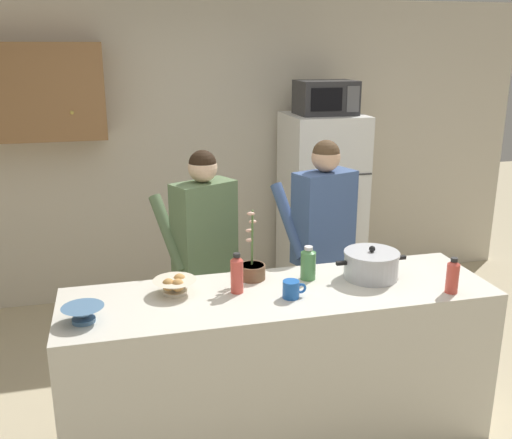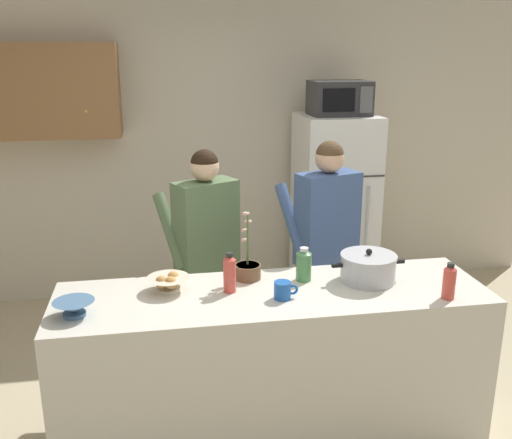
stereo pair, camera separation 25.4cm
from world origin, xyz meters
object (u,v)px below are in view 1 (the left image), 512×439
object	(u,v)px
bottle_mid_counter	(308,263)
bottle_far_corner	(453,276)
cooking_pot	(371,265)
person_near_pot	(204,241)
bread_bowl	(175,285)
microwave	(326,98)
person_by_sink	(323,230)
empty_bowl	(83,313)
coffee_mug	(292,289)
potted_orchid	(252,269)
refrigerator	(321,208)
bottle_near_edge	(237,273)

from	to	relation	value
bottle_mid_counter	bottle_far_corner	bearing A→B (deg)	-28.12
cooking_pot	person_near_pot	bearing A→B (deg)	141.14
bread_bowl	bottle_far_corner	size ratio (longest dim) A/B	1.18
microwave	bottle_far_corner	distance (m)	2.21
bread_bowl	bottle_mid_counter	size ratio (longest dim) A/B	1.20
person_by_sink	empty_bowl	size ratio (longest dim) A/B	7.90
microwave	cooking_pot	size ratio (longest dim) A/B	1.12
coffee_mug	person_by_sink	bearing A→B (deg)	59.61
cooking_pot	bottle_mid_counter	world-z (taller)	bottle_mid_counter
bread_bowl	potted_orchid	bearing A→B (deg)	12.72
microwave	bottle_far_corner	size ratio (longest dim) A/B	2.40
coffee_mug	bottle_far_corner	bearing A→B (deg)	-9.65
person_near_pot	potted_orchid	size ratio (longest dim) A/B	3.84
bread_bowl	coffee_mug	bearing A→B (deg)	-18.64
person_near_pot	person_by_sink	bearing A→B (deg)	-2.79
person_near_pot	person_by_sink	distance (m)	0.81
refrigerator	coffee_mug	size ratio (longest dim) A/B	12.62
person_by_sink	bread_bowl	distance (m)	1.23
refrigerator	potted_orchid	xyz separation A→B (m)	(-1.03, -1.64, 0.16)
bottle_near_edge	empty_bowl	bearing A→B (deg)	-168.40
bread_bowl	empty_bowl	bearing A→B (deg)	-154.35
empty_bowl	bottle_mid_counter	xyz separation A→B (m)	(1.23, 0.25, 0.05)
coffee_mug	refrigerator	bearing A→B (deg)	65.41
refrigerator	person_by_sink	distance (m)	1.22
coffee_mug	bread_bowl	size ratio (longest dim) A/B	0.56
microwave	empty_bowl	xyz separation A→B (m)	(-1.95, -1.94, -0.83)
cooking_pot	bottle_mid_counter	size ratio (longest dim) A/B	2.18
empty_bowl	bottle_far_corner	size ratio (longest dim) A/B	1.03
cooking_pot	bottle_far_corner	size ratio (longest dim) A/B	2.15
person_by_sink	bottle_near_edge	world-z (taller)	person_by_sink
person_near_pot	cooking_pot	bearing A→B (deg)	-38.86
microwave	person_near_pot	bearing A→B (deg)	-138.75
bottle_near_edge	refrigerator	bearing A→B (deg)	57.35
refrigerator	coffee_mug	bearing A→B (deg)	-114.59
bottle_near_edge	bottle_mid_counter	size ratio (longest dim) A/B	1.14
person_near_pot	potted_orchid	world-z (taller)	person_near_pot
person_near_pot	bread_bowl	bearing A→B (deg)	-112.04
person_near_pot	bottle_mid_counter	world-z (taller)	person_near_pot
coffee_mug	potted_orchid	bearing A→B (deg)	114.91
bottle_near_edge	bottle_mid_counter	world-z (taller)	bottle_near_edge
refrigerator	person_by_sink	size ratio (longest dim) A/B	1.02
microwave	bottle_near_edge	world-z (taller)	microwave
potted_orchid	person_by_sink	bearing A→B (deg)	39.40
microwave	bottle_far_corner	xyz separation A→B (m)	(-0.02, -2.07, -0.78)
bottle_near_edge	coffee_mug	bearing A→B (deg)	-27.67
empty_bowl	bottle_mid_counter	bearing A→B (deg)	11.38
person_near_pot	coffee_mug	size ratio (longest dim) A/B	12.10
refrigerator	empty_bowl	bearing A→B (deg)	-134.81
bottle_far_corner	potted_orchid	xyz separation A→B (m)	(-1.00, 0.45, -0.04)
cooking_pot	coffee_mug	world-z (taller)	cooking_pot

